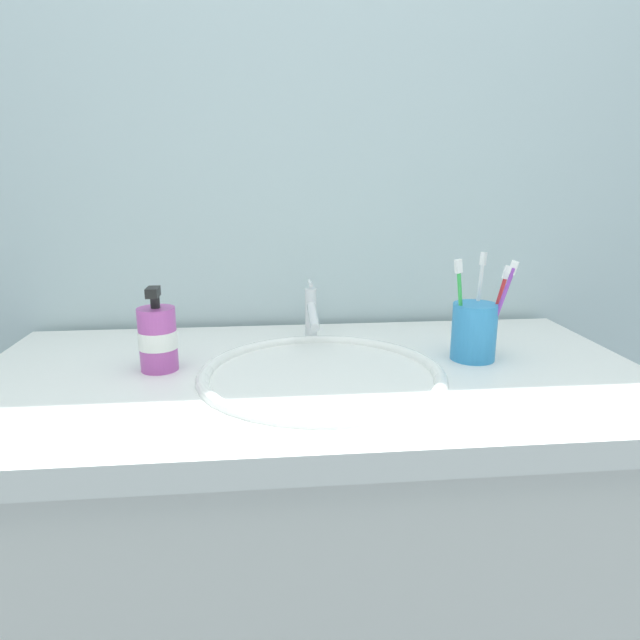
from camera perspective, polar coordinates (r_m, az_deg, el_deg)
tiled_wall_back at (r=1.27m, az=-2.21°, el=14.17°), size 2.38×0.04×2.40m
vanity_counter at (r=1.20m, az=-0.67°, el=-25.18°), size 1.18×0.62×0.88m
sink_basin at (r=0.97m, az=0.18°, el=-8.19°), size 0.43×0.43×0.13m
faucet at (r=1.13m, az=-0.88°, el=0.69°), size 0.02×0.14×0.12m
toothbrush_cup at (r=1.06m, az=15.56°, el=-1.17°), size 0.08×0.08×0.11m
toothbrush_red at (r=1.06m, az=17.75°, el=1.44°), size 0.05×0.02×0.17m
toothbrush_white at (r=1.07m, az=16.00°, el=2.33°), size 0.03×0.03×0.19m
toothbrush_purple at (r=1.04m, az=18.08°, el=1.53°), size 0.05×0.04×0.18m
toothbrush_green at (r=1.03m, az=14.25°, el=1.71°), size 0.04×0.02×0.18m
soap_dispenser at (r=1.00m, az=-16.35°, el=-1.79°), size 0.07×0.07×0.15m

